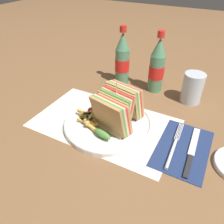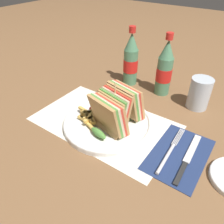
{
  "view_description": "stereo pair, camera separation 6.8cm",
  "coord_description": "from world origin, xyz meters",
  "px_view_note": "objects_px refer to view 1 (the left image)",
  "views": [
    {
      "loc": [
        0.26,
        -0.48,
        0.44
      ],
      "look_at": [
        0.0,
        0.01,
        0.04
      ],
      "focal_mm": 35.0,
      "sensor_mm": 36.0,
      "label": 1
    },
    {
      "loc": [
        0.32,
        -0.44,
        0.44
      ],
      "look_at": [
        0.0,
        0.01,
        0.04
      ],
      "focal_mm": 35.0,
      "sensor_mm": 36.0,
      "label": 2
    }
  ],
  "objects_px": {
    "plate_main": "(109,123)",
    "knife": "(192,151)",
    "fork": "(173,148)",
    "coke_bottle_far": "(157,67)",
    "coke_bottle_near": "(122,60)",
    "glass_near": "(192,88)",
    "club_sandwich": "(117,109)"
  },
  "relations": [
    {
      "from": "coke_bottle_near",
      "to": "club_sandwich",
      "type": "bearing_deg",
      "value": -67.06
    },
    {
      "from": "fork",
      "to": "glass_near",
      "type": "relative_size",
      "value": 1.78
    },
    {
      "from": "fork",
      "to": "glass_near",
      "type": "xyz_separation_m",
      "value": [
        -0.01,
        0.28,
        0.05
      ]
    },
    {
      "from": "coke_bottle_near",
      "to": "fork",
      "type": "bearing_deg",
      "value": -44.2
    },
    {
      "from": "fork",
      "to": "glass_near",
      "type": "bearing_deg",
      "value": 90.48
    },
    {
      "from": "plate_main",
      "to": "knife",
      "type": "height_order",
      "value": "plate_main"
    },
    {
      "from": "glass_near",
      "to": "knife",
      "type": "bearing_deg",
      "value": -76.71
    },
    {
      "from": "fork",
      "to": "coke_bottle_far",
      "type": "bearing_deg",
      "value": 115.63
    },
    {
      "from": "plate_main",
      "to": "glass_near",
      "type": "bearing_deg",
      "value": 53.71
    },
    {
      "from": "knife",
      "to": "glass_near",
      "type": "bearing_deg",
      "value": 100.86
    },
    {
      "from": "club_sandwich",
      "to": "glass_near",
      "type": "xyz_separation_m",
      "value": [
        0.17,
        0.26,
        -0.02
      ]
    },
    {
      "from": "fork",
      "to": "coke_bottle_far",
      "type": "distance_m",
      "value": 0.35
    },
    {
      "from": "club_sandwich",
      "to": "fork",
      "type": "height_order",
      "value": "club_sandwich"
    },
    {
      "from": "plate_main",
      "to": "knife",
      "type": "relative_size",
      "value": 1.39
    },
    {
      "from": "club_sandwich",
      "to": "coke_bottle_near",
      "type": "height_order",
      "value": "coke_bottle_near"
    },
    {
      "from": "fork",
      "to": "knife",
      "type": "height_order",
      "value": "fork"
    },
    {
      "from": "knife",
      "to": "coke_bottle_far",
      "type": "relative_size",
      "value": 0.87
    },
    {
      "from": "plate_main",
      "to": "glass_near",
      "type": "relative_size",
      "value": 2.54
    },
    {
      "from": "fork",
      "to": "coke_bottle_near",
      "type": "xyz_separation_m",
      "value": [
        -0.3,
        0.29,
        0.09
      ]
    },
    {
      "from": "fork",
      "to": "coke_bottle_near",
      "type": "relative_size",
      "value": 0.85
    },
    {
      "from": "knife",
      "to": "glass_near",
      "type": "height_order",
      "value": "glass_near"
    },
    {
      "from": "club_sandwich",
      "to": "coke_bottle_far",
      "type": "relative_size",
      "value": 0.84
    },
    {
      "from": "club_sandwich",
      "to": "fork",
      "type": "bearing_deg",
      "value": -4.55
    },
    {
      "from": "knife",
      "to": "coke_bottle_far",
      "type": "distance_m",
      "value": 0.36
    },
    {
      "from": "club_sandwich",
      "to": "coke_bottle_near",
      "type": "bearing_deg",
      "value": 112.94
    },
    {
      "from": "plate_main",
      "to": "club_sandwich",
      "type": "bearing_deg",
      "value": 5.29
    },
    {
      "from": "knife",
      "to": "coke_bottle_near",
      "type": "relative_size",
      "value": 0.87
    },
    {
      "from": "plate_main",
      "to": "club_sandwich",
      "type": "relative_size",
      "value": 1.44
    },
    {
      "from": "plate_main",
      "to": "fork",
      "type": "xyz_separation_m",
      "value": [
        0.21,
        -0.01,
        -0.0
      ]
    },
    {
      "from": "club_sandwich",
      "to": "knife",
      "type": "distance_m",
      "value": 0.24
    },
    {
      "from": "coke_bottle_near",
      "to": "plate_main",
      "type": "bearing_deg",
      "value": -71.83
    },
    {
      "from": "club_sandwich",
      "to": "fork",
      "type": "distance_m",
      "value": 0.19
    }
  ]
}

